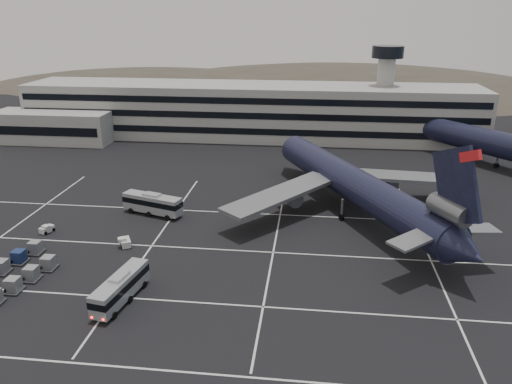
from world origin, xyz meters
TOP-DOWN VIEW (x-y plane):
  - ground at (0.00, 0.00)m, footprint 260.00×260.00m
  - lane_markings at (0.95, 0.72)m, footprint 90.00×55.62m
  - terminal at (-2.95, 71.14)m, footprint 125.00×26.00m
  - hills at (17.99, 170.00)m, footprint 352.00×180.00m
  - trijet_main at (24.39, 19.74)m, footprint 42.74×53.56m
  - trijet_far at (57.79, 49.18)m, footprint 40.64×48.56m
  - bus_near at (-4.96, -10.72)m, footprint 4.01×10.27m
  - bus_far at (-9.49, 15.69)m, footprint 10.89×5.63m
  - tug_a at (-23.76, 6.61)m, footprint 1.97×2.44m
  - tug_b at (-9.74, 3.44)m, footprint 2.40×2.78m
  - uld_cluster at (-21.12, -7.30)m, footprint 9.46×15.56m

SIDE VIEW (x-z plane):
  - hills at x=17.99m, z-range -34.07..9.93m
  - ground at x=0.00m, z-range 0.00..0.00m
  - lane_markings at x=0.95m, z-range 0.00..0.01m
  - tug_a at x=-23.76m, z-range -0.08..1.29m
  - tug_b at x=-9.74m, z-range -0.09..1.45m
  - uld_cluster at x=-21.12m, z-range -0.02..1.84m
  - bus_near at x=-4.96m, z-range 0.17..3.70m
  - bus_far at x=-9.49m, z-range 0.18..3.94m
  - trijet_main at x=24.39m, z-range -3.79..14.29m
  - trijet_far at x=57.79m, z-range -3.61..14.47m
  - terminal at x=-2.95m, z-range -5.07..18.93m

